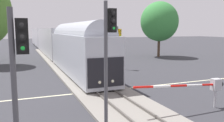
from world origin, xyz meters
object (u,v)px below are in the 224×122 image
object	(u,v)px
commuter_train	(50,40)
traffic_signal_near_left	(18,71)
crossing_gate_near	(207,86)
maple_right_background	(159,22)
traffic_signal_far_side	(119,41)
traffic_signal_median	(109,48)

from	to	relation	value
commuter_train	traffic_signal_near_left	xyz separation A→B (m)	(-5.78, -39.62, 0.88)
crossing_gate_near	maple_right_background	bearing A→B (deg)	63.03
traffic_signal_near_left	commuter_train	bearing A→B (deg)	81.69
maple_right_background	traffic_signal_far_side	bearing A→B (deg)	-141.74
traffic_signal_near_left	traffic_signal_median	world-z (taller)	traffic_signal_median
traffic_signal_near_left	maple_right_background	distance (m)	35.66
traffic_signal_far_side	maple_right_background	size ratio (longest dim) A/B	0.54
commuter_train	traffic_signal_far_side	distance (m)	21.80
traffic_signal_near_left	traffic_signal_far_side	bearing A→B (deg)	59.05
traffic_signal_near_left	traffic_signal_far_side	xyz separation A→B (m)	(11.08, 18.49, -0.17)
crossing_gate_near	traffic_signal_near_left	distance (m)	11.10
traffic_signal_median	commuter_train	bearing A→B (deg)	86.65
traffic_signal_median	maple_right_background	world-z (taller)	maple_right_background
traffic_signal_far_side	maple_right_background	xyz separation A→B (m)	(11.46, 9.04, 2.63)
commuter_train	maple_right_background	bearing A→B (deg)	-35.81
commuter_train	traffic_signal_far_side	size ratio (longest dim) A/B	12.96
traffic_signal_near_left	traffic_signal_median	distance (m)	4.25
crossing_gate_near	traffic_signal_median	size ratio (longest dim) A/B	1.04
crossing_gate_near	maple_right_background	size ratio (longest dim) A/B	0.65
crossing_gate_near	traffic_signal_near_left	size ratio (longest dim) A/B	1.14
commuter_train	traffic_signal_far_side	bearing A→B (deg)	-75.92
traffic_signal_far_side	traffic_signal_near_left	bearing A→B (deg)	-120.95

